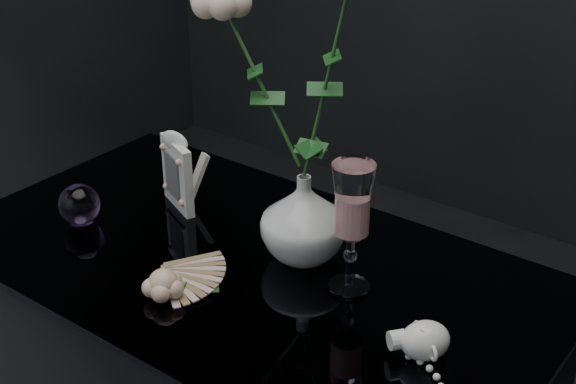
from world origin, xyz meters
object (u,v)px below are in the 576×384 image
Objects in this scene: picture_frame at (177,169)px; paperweight at (79,204)px; wine_glass at (351,229)px; pearl_jar at (425,339)px; loose_rose at (163,284)px; vase at (304,218)px.

paperweight is at bearing -99.33° from picture_frame.
paperweight is (-0.51, -0.12, -0.07)m from wine_glass.
pearl_jar is at bearing -23.86° from wine_glass.
wine_glass reaches higher than loose_rose.
paperweight reaches higher than loose_rose.
loose_rose is 0.41m from pearl_jar.
picture_frame is at bearing 114.97° from loose_rose.
picture_frame is (-0.30, 0.00, 0.00)m from vase.
picture_frame is 0.31m from loose_rose.
paperweight reaches higher than pearl_jar.
picture_frame is at bearing -151.88° from pearl_jar.
pearl_jar is at bearing 12.57° from picture_frame.
picture_frame reaches higher than loose_rose.
vase is at bearing 163.85° from wine_glass.
vase is 1.04× the size of loose_rose.
pearl_jar is (0.40, 0.12, 0.00)m from loose_rose.
wine_glass is at bearing -16.15° from vase.
paperweight is at bearing -137.52° from pearl_jar.
picture_frame is at bearing 56.88° from paperweight.
pearl_jar is (0.18, -0.08, -0.08)m from wine_glass.
pearl_jar is (0.59, -0.12, -0.05)m from picture_frame.
picture_frame is at bearing 179.03° from vase.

